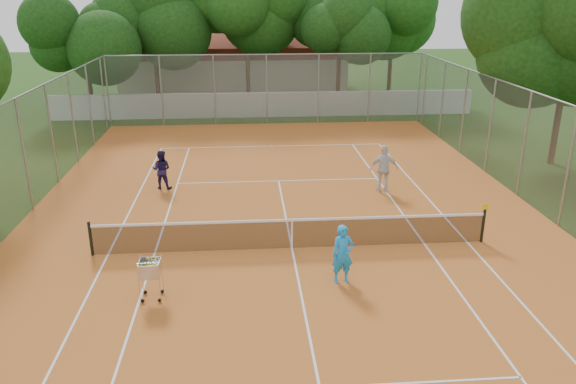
{
  "coord_description": "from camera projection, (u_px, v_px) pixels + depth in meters",
  "views": [
    {
      "loc": [
        -1.35,
        -15.42,
        7.42
      ],
      "look_at": [
        0.0,
        1.5,
        1.3
      ],
      "focal_mm": 35.0,
      "sensor_mm": 36.0,
      "label": 1
    }
  ],
  "objects": [
    {
      "name": "ground",
      "position": [
        292.0,
        249.0,
        17.08
      ],
      "size": [
        120.0,
        120.0,
        0.0
      ],
      "primitive_type": "plane",
      "color": "#1B3C10",
      "rests_on": "ground"
    },
    {
      "name": "perimeter_fence",
      "position": [
        292.0,
        187.0,
        16.4
      ],
      "size": [
        18.0,
        34.0,
        4.0
      ],
      "primitive_type": "cube",
      "color": "slate",
      "rests_on": "ground"
    },
    {
      "name": "tennis_net",
      "position": [
        292.0,
        233.0,
        16.9
      ],
      "size": [
        11.88,
        0.1,
        0.98
      ],
      "primitive_type": "cube",
      "color": "black",
      "rests_on": "court_pad"
    },
    {
      "name": "player_far_right",
      "position": [
        384.0,
        169.0,
        21.6
      ],
      "size": [
        1.1,
        0.5,
        1.84
      ],
      "primitive_type": "imported",
      "rotation": [
        0.0,
        0.0,
        3.09
      ],
      "color": "silver",
      "rests_on": "court_pad"
    },
    {
      "name": "player_far_left",
      "position": [
        161.0,
        170.0,
        21.97
      ],
      "size": [
        0.84,
        0.7,
        1.55
      ],
      "primitive_type": "imported",
      "rotation": [
        0.0,
        0.0,
        2.97
      ],
      "color": "#1E1643",
      "rests_on": "court_pad"
    },
    {
      "name": "clubhouse",
      "position": [
        234.0,
        62.0,
        43.38
      ],
      "size": [
        16.4,
        9.0,
        4.4
      ],
      "primitive_type": "cube",
      "color": "beige",
      "rests_on": "ground"
    },
    {
      "name": "court_pad",
      "position": [
        292.0,
        248.0,
        17.07
      ],
      "size": [
        18.0,
        34.0,
        0.02
      ],
      "primitive_type": "cube",
      "color": "#BE6524",
      "rests_on": "ground"
    },
    {
      "name": "ball_hopper",
      "position": [
        151.0,
        278.0,
        14.1
      ],
      "size": [
        0.72,
        0.72,
        1.15
      ],
      "primitive_type": "cube",
      "rotation": [
        0.0,
        0.0,
        -0.39
      ],
      "color": "silver",
      "rests_on": "court_pad"
    },
    {
      "name": "player_near",
      "position": [
        343.0,
        254.0,
        14.86
      ],
      "size": [
        0.64,
        0.46,
        1.62
      ],
      "primitive_type": "imported",
      "rotation": [
        0.0,
        0.0,
        0.13
      ],
      "color": "#1C97EF",
      "rests_on": "court_pad"
    },
    {
      "name": "boundary_wall",
      "position": [
        266.0,
        105.0,
        34.64
      ],
      "size": [
        26.0,
        0.3,
        1.5
      ],
      "primitive_type": "cube",
      "color": "white",
      "rests_on": "ground"
    },
    {
      "name": "tropical_trees",
      "position": [
        263.0,
        30.0,
        36.01
      ],
      "size": [
        29.0,
        19.0,
        10.0
      ],
      "primitive_type": "cube",
      "color": "black",
      "rests_on": "ground"
    },
    {
      "name": "court_lines",
      "position": [
        292.0,
        248.0,
        17.07
      ],
      "size": [
        10.98,
        23.78,
        0.01
      ],
      "primitive_type": "cube",
      "color": "white",
      "rests_on": "court_pad"
    }
  ]
}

